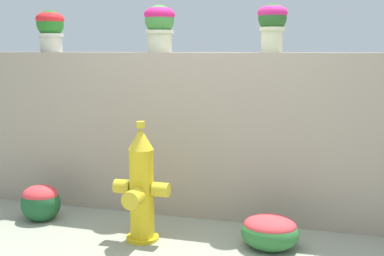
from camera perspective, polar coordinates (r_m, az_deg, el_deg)
The scene contains 8 objects.
ground_plane at distance 3.74m, azimuth -1.71°, elevation -14.88°, with size 24.00×24.00×0.00m, color gray.
stone_wall at distance 4.42m, azimuth 2.10°, elevation -0.85°, with size 6.16×0.33×1.50m, color #A0907E.
potted_plant_1 at distance 5.02m, azimuth -16.44°, elevation 11.41°, with size 0.28×0.28×0.41m.
potted_plant_2 at distance 4.53m, azimuth -3.87°, elevation 12.22°, with size 0.28×0.28×0.43m.
potted_plant_3 at distance 4.24m, azimuth 9.49°, elevation 12.30°, with size 0.25×0.25×0.41m.
fire_hydrant at distance 3.89m, azimuth -6.05°, elevation -7.00°, with size 0.46×0.37×0.97m.
flower_bush_left at distance 4.61m, azimuth -17.51°, elevation -8.25°, with size 0.36×0.33×0.34m.
flower_bush_right at distance 3.87m, azimuth 9.22°, elevation -11.89°, with size 0.45×0.41×0.27m.
Camera 1 is at (1.04, -3.25, 1.53)m, focal length 45.01 mm.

